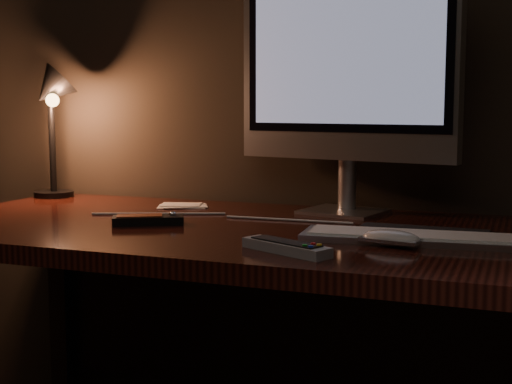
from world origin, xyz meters
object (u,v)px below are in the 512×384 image
(desk, at_px, (257,274))
(tv_remote, at_px, (286,247))
(media_remote, at_px, (148,220))
(mouse, at_px, (391,240))
(monitor, at_px, (345,68))
(desk_lamp, at_px, (51,108))
(keyboard, at_px, (416,237))

(desk, xyz_separation_m, tv_remote, (0.18, -0.32, 0.14))
(media_remote, bearing_deg, mouse, -34.22)
(monitor, relative_size, mouse, 5.37)
(monitor, bearing_deg, mouse, -50.41)
(tv_remote, height_order, desk_lamp, desk_lamp)
(keyboard, relative_size, mouse, 3.99)
(mouse, bearing_deg, media_remote, -174.68)
(mouse, height_order, desk_lamp, desk_lamp)
(keyboard, relative_size, media_remote, 2.69)
(desk, bearing_deg, mouse, -28.18)
(monitor, height_order, keyboard, monitor)
(monitor, distance_m, tv_remote, 0.63)
(tv_remote, bearing_deg, keyboard, 68.26)
(mouse, bearing_deg, tv_remote, -130.87)
(monitor, distance_m, desk_lamp, 0.88)
(keyboard, relative_size, desk_lamp, 1.16)
(monitor, distance_m, keyboard, 0.53)
(desk, height_order, mouse, mouse)
(tv_remote, bearing_deg, media_remote, 179.68)
(monitor, height_order, mouse, monitor)
(monitor, bearing_deg, keyboard, -41.16)
(monitor, height_order, desk_lamp, monitor)
(keyboard, bearing_deg, desk_lamp, 159.85)
(monitor, bearing_deg, media_remote, -126.56)
(monitor, bearing_deg, desk, -116.94)
(media_remote, height_order, tv_remote, media_remote)
(desk, xyz_separation_m, monitor, (0.16, 0.19, 0.50))
(mouse, bearing_deg, keyboard, 68.58)
(media_remote, height_order, desk_lamp, desk_lamp)
(monitor, distance_m, mouse, 0.56)
(keyboard, distance_m, mouse, 0.07)
(tv_remote, bearing_deg, desk, 144.54)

